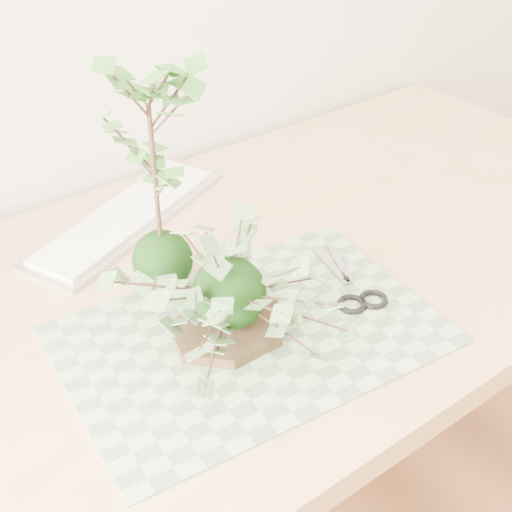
{
  "coord_description": "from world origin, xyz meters",
  "views": [
    {
      "loc": [
        -0.44,
        0.56,
        1.35
      ],
      "look_at": [
        0.0,
        1.14,
        0.84
      ],
      "focal_mm": 50.0,
      "sensor_mm": 36.0,
      "label": 1
    }
  ],
  "objects_px": {
    "desk": "(219,332)",
    "maple_kokedama": "(150,122)",
    "ivy_kokedama": "(228,264)",
    "keyboard": "(127,217)"
  },
  "relations": [
    {
      "from": "maple_kokedama",
      "to": "keyboard",
      "type": "xyz_separation_m",
      "value": [
        0.04,
        0.18,
        -0.24
      ]
    },
    {
      "from": "desk",
      "to": "maple_kokedama",
      "type": "bearing_deg",
      "value": 142.09
    },
    {
      "from": "ivy_kokedama",
      "to": "maple_kokedama",
      "type": "relative_size",
      "value": 0.98
    },
    {
      "from": "desk",
      "to": "ivy_kokedama",
      "type": "bearing_deg",
      "value": -115.38
    },
    {
      "from": "ivy_kokedama",
      "to": "keyboard",
      "type": "relative_size",
      "value": 0.87
    },
    {
      "from": "desk",
      "to": "ivy_kokedama",
      "type": "distance_m",
      "value": 0.22
    },
    {
      "from": "desk",
      "to": "ivy_kokedama",
      "type": "height_order",
      "value": "ivy_kokedama"
    },
    {
      "from": "maple_kokedama",
      "to": "ivy_kokedama",
      "type": "bearing_deg",
      "value": -84.63
    },
    {
      "from": "ivy_kokedama",
      "to": "maple_kokedama",
      "type": "xyz_separation_m",
      "value": [
        -0.01,
        0.14,
        0.14
      ]
    },
    {
      "from": "maple_kokedama",
      "to": "desk",
      "type": "bearing_deg",
      "value": -37.91
    }
  ]
}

